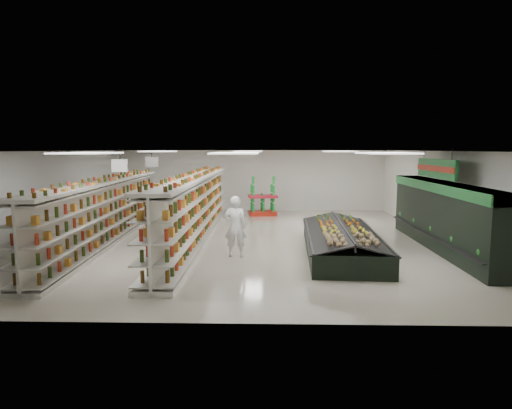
{
  "coord_description": "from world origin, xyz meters",
  "views": [
    {
      "loc": [
        0.87,
        -16.24,
        3.27
      ],
      "look_at": [
        0.43,
        0.57,
        1.22
      ],
      "focal_mm": 32.0,
      "sensor_mm": 36.0,
      "label": 1
    }
  ],
  "objects_px": {
    "gondola_left": "(106,214)",
    "shopper_main": "(235,227)",
    "soda_endcap": "(263,198)",
    "shopper_background": "(152,207)",
    "gondola_center": "(195,210)",
    "produce_island": "(341,240)"
  },
  "relations": [
    {
      "from": "produce_island",
      "to": "shopper_main",
      "type": "height_order",
      "value": "shopper_main"
    },
    {
      "from": "gondola_center",
      "to": "shopper_main",
      "type": "xyz_separation_m",
      "value": [
        1.65,
        -2.74,
        -0.13
      ]
    },
    {
      "from": "gondola_center",
      "to": "produce_island",
      "type": "height_order",
      "value": "gondola_center"
    },
    {
      "from": "gondola_left",
      "to": "soda_endcap",
      "type": "bearing_deg",
      "value": 47.83
    },
    {
      "from": "soda_endcap",
      "to": "shopper_main",
      "type": "height_order",
      "value": "shopper_main"
    },
    {
      "from": "gondola_center",
      "to": "shopper_main",
      "type": "relative_size",
      "value": 7.13
    },
    {
      "from": "soda_endcap",
      "to": "shopper_background",
      "type": "relative_size",
      "value": 1.03
    },
    {
      "from": "gondola_left",
      "to": "shopper_main",
      "type": "distance_m",
      "value": 5.21
    },
    {
      "from": "shopper_main",
      "to": "gondola_left",
      "type": "bearing_deg",
      "value": -21.06
    },
    {
      "from": "gondola_center",
      "to": "shopper_background",
      "type": "relative_size",
      "value": 7.73
    },
    {
      "from": "gondola_center",
      "to": "produce_island",
      "type": "xyz_separation_m",
      "value": [
        4.95,
        -2.12,
        -0.64
      ]
    },
    {
      "from": "gondola_center",
      "to": "soda_endcap",
      "type": "relative_size",
      "value": 7.49
    },
    {
      "from": "gondola_center",
      "to": "produce_island",
      "type": "distance_m",
      "value": 5.43
    },
    {
      "from": "shopper_main",
      "to": "shopper_background",
      "type": "bearing_deg",
      "value": -49.06
    },
    {
      "from": "shopper_background",
      "to": "soda_endcap",
      "type": "bearing_deg",
      "value": -48.36
    },
    {
      "from": "shopper_main",
      "to": "soda_endcap",
      "type": "bearing_deg",
      "value": -90.94
    },
    {
      "from": "gondola_left",
      "to": "shopper_main",
      "type": "bearing_deg",
      "value": -27.34
    },
    {
      "from": "gondola_left",
      "to": "shopper_background",
      "type": "bearing_deg",
      "value": 70.32
    },
    {
      "from": "soda_endcap",
      "to": "shopper_background",
      "type": "distance_m",
      "value": 5.88
    },
    {
      "from": "gondola_left",
      "to": "soda_endcap",
      "type": "height_order",
      "value": "gondola_left"
    },
    {
      "from": "produce_island",
      "to": "shopper_background",
      "type": "height_order",
      "value": "shopper_background"
    },
    {
      "from": "gondola_left",
      "to": "shopper_main",
      "type": "xyz_separation_m",
      "value": [
        4.73,
        -2.19,
        -0.07
      ]
    }
  ]
}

